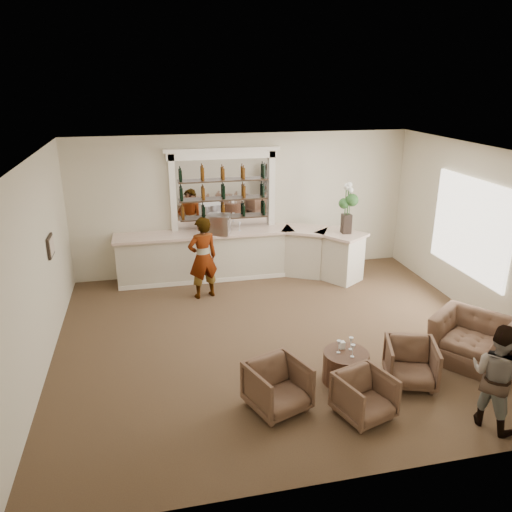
{
  "coord_description": "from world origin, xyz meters",
  "views": [
    {
      "loc": [
        -2.21,
        -7.82,
        4.49
      ],
      "look_at": [
        -0.28,
        0.9,
        1.28
      ],
      "focal_mm": 35.0,
      "sensor_mm": 36.0,
      "label": 1
    }
  ],
  "objects_px": {
    "bar_counter": "(242,255)",
    "armchair_center": "(364,396)",
    "armchair_right": "(411,363)",
    "armchair_far": "(473,340)",
    "sommelier": "(203,258)",
    "flower_vase": "(347,205)",
    "espresso_machine": "(218,224)",
    "armchair_left": "(278,387)",
    "cocktail_table": "(345,367)",
    "guest": "(497,376)"
  },
  "relations": [
    {
      "from": "armchair_far",
      "to": "flower_vase",
      "type": "relative_size",
      "value": 1.03
    },
    {
      "from": "armchair_far",
      "to": "espresso_machine",
      "type": "distance_m",
      "value": 5.76
    },
    {
      "from": "sommelier",
      "to": "flower_vase",
      "type": "bearing_deg",
      "value": 168.58
    },
    {
      "from": "cocktail_table",
      "to": "armchair_far",
      "type": "height_order",
      "value": "armchair_far"
    },
    {
      "from": "espresso_machine",
      "to": "armchair_center",
      "type": "bearing_deg",
      "value": -58.23
    },
    {
      "from": "sommelier",
      "to": "armchair_left",
      "type": "bearing_deg",
      "value": 81.77
    },
    {
      "from": "sommelier",
      "to": "flower_vase",
      "type": "distance_m",
      "value": 3.44
    },
    {
      "from": "bar_counter",
      "to": "sommelier",
      "type": "relative_size",
      "value": 3.21
    },
    {
      "from": "bar_counter",
      "to": "armchair_center",
      "type": "distance_m",
      "value": 5.48
    },
    {
      "from": "bar_counter",
      "to": "flower_vase",
      "type": "bearing_deg",
      "value": -15.43
    },
    {
      "from": "flower_vase",
      "to": "espresso_machine",
      "type": "bearing_deg",
      "value": 168.56
    },
    {
      "from": "armchair_right",
      "to": "sommelier",
      "type": "bearing_deg",
      "value": 143.54
    },
    {
      "from": "sommelier",
      "to": "espresso_machine",
      "type": "relative_size",
      "value": 3.55
    },
    {
      "from": "sommelier",
      "to": "armchair_left",
      "type": "relative_size",
      "value": 2.26
    },
    {
      "from": "sommelier",
      "to": "flower_vase",
      "type": "height_order",
      "value": "flower_vase"
    },
    {
      "from": "cocktail_table",
      "to": "armchair_center",
      "type": "relative_size",
      "value": 0.98
    },
    {
      "from": "armchair_center",
      "to": "armchair_right",
      "type": "relative_size",
      "value": 0.94
    },
    {
      "from": "armchair_center",
      "to": "guest",
      "type": "bearing_deg",
      "value": -35.7
    },
    {
      "from": "armchair_far",
      "to": "cocktail_table",
      "type": "bearing_deg",
      "value": -124.71
    },
    {
      "from": "flower_vase",
      "to": "guest",
      "type": "bearing_deg",
      "value": -89.93
    },
    {
      "from": "armchair_left",
      "to": "armchair_far",
      "type": "xyz_separation_m",
      "value": [
        3.48,
        0.53,
        0.03
      ]
    },
    {
      "from": "armchair_far",
      "to": "armchair_center",
      "type": "bearing_deg",
      "value": -104.89
    },
    {
      "from": "sommelier",
      "to": "armchair_far",
      "type": "bearing_deg",
      "value": 122.52
    },
    {
      "from": "bar_counter",
      "to": "cocktail_table",
      "type": "relative_size",
      "value": 8.12
    },
    {
      "from": "bar_counter",
      "to": "armchair_far",
      "type": "xyz_separation_m",
      "value": [
        3.04,
        -4.47,
        -0.18
      ]
    },
    {
      "from": "bar_counter",
      "to": "guest",
      "type": "xyz_separation_m",
      "value": [
        2.31,
        -5.95,
        0.18
      ]
    },
    {
      "from": "guest",
      "to": "armchair_center",
      "type": "height_order",
      "value": "guest"
    },
    {
      "from": "sommelier",
      "to": "espresso_machine",
      "type": "bearing_deg",
      "value": -135.11
    },
    {
      "from": "bar_counter",
      "to": "espresso_machine",
      "type": "distance_m",
      "value": 0.96
    },
    {
      "from": "cocktail_table",
      "to": "espresso_machine",
      "type": "xyz_separation_m",
      "value": [
        -1.3,
        4.51,
        1.11
      ]
    },
    {
      "from": "sommelier",
      "to": "guest",
      "type": "height_order",
      "value": "sommelier"
    },
    {
      "from": "sommelier",
      "to": "espresso_machine",
      "type": "xyz_separation_m",
      "value": [
        0.47,
        0.84,
        0.47
      ]
    },
    {
      "from": "armchair_right",
      "to": "armchair_far",
      "type": "distance_m",
      "value": 1.37
    },
    {
      "from": "cocktail_table",
      "to": "armchair_center",
      "type": "height_order",
      "value": "armchair_center"
    },
    {
      "from": "armchair_center",
      "to": "armchair_right",
      "type": "bearing_deg",
      "value": 12.33
    },
    {
      "from": "guest",
      "to": "armchair_far",
      "type": "distance_m",
      "value": 1.68
    },
    {
      "from": "cocktail_table",
      "to": "guest",
      "type": "distance_m",
      "value": 2.14
    },
    {
      "from": "flower_vase",
      "to": "cocktail_table",
      "type": "bearing_deg",
      "value": -111.43
    },
    {
      "from": "sommelier",
      "to": "espresso_machine",
      "type": "height_order",
      "value": "sommelier"
    },
    {
      "from": "bar_counter",
      "to": "espresso_machine",
      "type": "xyz_separation_m",
      "value": [
        -0.54,
        -0.06,
        0.79
      ]
    },
    {
      "from": "cocktail_table",
      "to": "armchair_right",
      "type": "distance_m",
      "value": 1.0
    },
    {
      "from": "bar_counter",
      "to": "armchair_center",
      "type": "bearing_deg",
      "value": -82.79
    },
    {
      "from": "cocktail_table",
      "to": "armchair_right",
      "type": "height_order",
      "value": "armchair_right"
    },
    {
      "from": "armchair_center",
      "to": "armchair_far",
      "type": "relative_size",
      "value": 0.6
    },
    {
      "from": "guest",
      "to": "armchair_far",
      "type": "bearing_deg",
      "value": -51.44
    },
    {
      "from": "bar_counter",
      "to": "cocktail_table",
      "type": "height_order",
      "value": "bar_counter"
    },
    {
      "from": "guest",
      "to": "armchair_far",
      "type": "height_order",
      "value": "guest"
    },
    {
      "from": "espresso_machine",
      "to": "flower_vase",
      "type": "xyz_separation_m",
      "value": [
        2.84,
        -0.57,
        0.44
      ]
    },
    {
      "from": "guest",
      "to": "armchair_far",
      "type": "xyz_separation_m",
      "value": [
        0.73,
        1.48,
        -0.36
      ]
    },
    {
      "from": "cocktail_table",
      "to": "flower_vase",
      "type": "xyz_separation_m",
      "value": [
        1.54,
        3.93,
        1.55
      ]
    }
  ]
}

